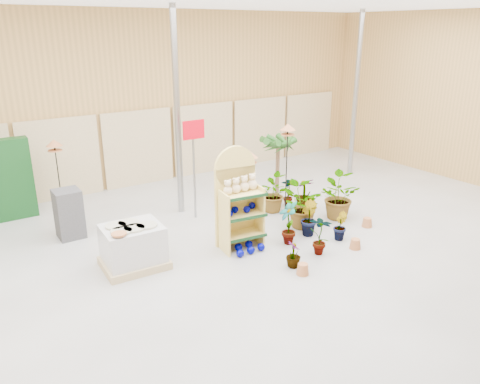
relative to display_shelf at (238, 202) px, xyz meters
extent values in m
cube|color=gray|center=(-0.11, -1.30, -0.95)|extent=(15.00, 12.00, 0.10)
cube|color=#A77E44|center=(-0.11, 4.75, 1.35)|extent=(15.00, 0.10, 4.50)
cylinder|color=gray|center=(5.39, 2.20, 1.35)|extent=(0.14, 0.14, 4.50)
cylinder|color=gray|center=(-0.11, 2.20, 1.35)|extent=(0.14, 0.14, 4.50)
cube|color=tan|center=(-2.11, 4.62, 0.10)|extent=(1.90, 0.06, 2.00)
cube|color=tan|center=(-0.11, 4.62, 0.10)|extent=(1.90, 0.06, 2.00)
cube|color=tan|center=(1.89, 4.62, 0.10)|extent=(1.90, 0.06, 2.00)
cube|color=tan|center=(3.89, 4.62, 0.10)|extent=(1.90, 0.06, 2.00)
cube|color=tan|center=(5.89, 4.62, 0.10)|extent=(1.90, 0.06, 2.00)
cube|color=#DDC162|center=(0.00, 0.09, -0.12)|extent=(0.83, 0.18, 1.56)
cylinder|color=#DDC162|center=(0.00, 0.09, 0.66)|extent=(0.83, 0.18, 0.82)
cube|color=#DDC162|center=(0.00, -0.15, -0.63)|extent=(0.84, 0.56, 0.04)
cube|color=#0F3819|center=(0.00, -0.38, -0.63)|extent=(0.79, 0.13, 0.05)
cube|color=#DDC162|center=(0.00, -0.15, -0.21)|extent=(0.84, 0.56, 0.04)
cube|color=#0F3819|center=(0.00, -0.38, -0.21)|extent=(0.79, 0.13, 0.05)
cube|color=#DDC162|center=(0.00, -0.15, 0.20)|extent=(0.84, 0.56, 0.04)
cube|color=#0F3819|center=(0.00, -0.38, 0.20)|extent=(0.79, 0.13, 0.05)
cube|color=#DDC162|center=(-0.39, -0.15, -0.30)|extent=(0.10, 0.46, 1.19)
cube|color=#DDC162|center=(0.39, -0.15, -0.30)|extent=(0.10, 0.46, 1.19)
sphere|color=beige|center=(-0.27, -0.09, 0.30)|extent=(0.16, 0.16, 0.16)
sphere|color=beige|center=(-0.27, -0.09, 0.44)|extent=(0.13, 0.13, 0.13)
sphere|color=beige|center=(-0.09, -0.09, 0.31)|extent=(0.17, 0.17, 0.17)
sphere|color=beige|center=(-0.09, -0.09, 0.45)|extent=(0.13, 0.13, 0.13)
sphere|color=beige|center=(0.09, -0.09, 0.31)|extent=(0.18, 0.18, 0.18)
sphere|color=beige|center=(0.09, -0.09, 0.46)|extent=(0.13, 0.13, 0.13)
sphere|color=beige|center=(0.27, -0.09, 0.32)|extent=(0.19, 0.19, 0.19)
sphere|color=beige|center=(0.27, -0.09, 0.47)|extent=(0.13, 0.13, 0.13)
sphere|color=#000386|center=(-0.29, -0.17, -0.12)|extent=(0.14, 0.14, 0.14)
sphere|color=#000386|center=(-0.10, -0.06, -0.12)|extent=(0.14, 0.14, 0.14)
sphere|color=#000386|center=(0.10, -0.17, -0.12)|extent=(0.14, 0.14, 0.14)
sphere|color=#000386|center=(0.29, -0.06, -0.12)|extent=(0.14, 0.14, 0.14)
sphere|color=#000386|center=(-0.26, -0.47, -0.83)|extent=(0.15, 0.15, 0.15)
sphere|color=#000386|center=(-0.14, -0.23, -0.83)|extent=(0.15, 0.15, 0.15)
sphere|color=#000386|center=(-0.02, -0.47, -0.83)|extent=(0.15, 0.15, 0.15)
sphere|color=#000386|center=(0.10, -0.23, -0.83)|extent=(0.15, 0.15, 0.15)
sphere|color=#000386|center=(0.22, -0.47, -0.83)|extent=(0.15, 0.15, 0.15)
cube|color=tan|center=(-2.02, 0.28, -0.83)|extent=(1.14, 0.96, 0.14)
cube|color=silver|center=(-2.02, 0.28, -0.45)|extent=(1.04, 0.87, 0.64)
cylinder|color=#B1AD94|center=(-2.25, 0.14, -0.11)|extent=(0.36, 0.36, 0.04)
cylinder|color=#B1AD94|center=(-2.02, 0.14, -0.11)|extent=(0.36, 0.36, 0.04)
cylinder|color=#B1AD94|center=(-1.79, 0.14, -0.11)|extent=(0.36, 0.36, 0.04)
cylinder|color=#B1AD94|center=(-2.25, 0.41, -0.11)|extent=(0.36, 0.36, 0.04)
cylinder|color=#B1AD94|center=(-2.02, 0.41, -0.11)|extent=(0.36, 0.36, 0.04)
cube|color=#323236|center=(-2.61, 2.19, -0.65)|extent=(0.50, 0.50, 0.50)
cube|color=#323236|center=(-2.61, 2.19, -0.15)|extent=(0.50, 0.50, 0.50)
cylinder|color=gray|center=(-0.01, 1.70, 0.20)|extent=(0.05, 0.05, 2.20)
cube|color=red|center=(-0.01, 1.66, 1.10)|extent=(0.50, 0.03, 0.40)
cylinder|color=black|center=(0.40, 0.21, -0.12)|extent=(0.02, 0.02, 1.56)
cylinder|color=#B0683C|center=(0.40, 0.21, 0.66)|extent=(0.30, 0.30, 0.02)
cone|color=#B0683C|center=(0.40, 0.21, 0.83)|extent=(0.34, 0.34, 0.14)
cylinder|color=black|center=(1.88, 0.86, 0.01)|extent=(0.02, 0.02, 1.81)
cylinder|color=#B0683C|center=(1.88, 0.86, 0.91)|extent=(0.30, 0.30, 0.02)
cone|color=#B0683C|center=(1.88, 0.86, 1.08)|extent=(0.34, 0.34, 0.14)
cylinder|color=black|center=(-2.48, 3.35, -0.13)|extent=(0.02, 0.02, 1.54)
cylinder|color=#B0683C|center=(-2.48, 3.35, 0.64)|extent=(0.30, 0.30, 0.02)
cone|color=#B0683C|center=(-2.48, 3.35, 0.81)|extent=(0.34, 0.34, 0.14)
cylinder|color=brown|center=(2.42, 1.86, -0.27)|extent=(0.10, 0.10, 1.27)
imported|color=#1E4B16|center=(0.86, -0.49, -0.46)|extent=(0.46, 0.54, 0.88)
imported|color=#1E4B16|center=(1.46, -0.40, -0.54)|extent=(0.46, 0.50, 0.72)
imported|color=#1E4B16|center=(1.57, -0.01, -0.42)|extent=(1.07, 1.11, 0.95)
imported|color=#1E4B16|center=(2.29, 0.65, -0.51)|extent=(0.48, 0.48, 0.79)
imported|color=#1E4B16|center=(2.19, 1.12, -0.55)|extent=(0.43, 0.44, 0.70)
imported|color=#1E4B16|center=(0.47, 0.54, -0.60)|extent=(0.37, 0.31, 0.61)
imported|color=#1E4B16|center=(1.63, 1.07, -0.47)|extent=(0.85, 0.92, 0.86)
imported|color=#1E4B16|center=(0.32, -1.30, -0.66)|extent=(0.34, 0.34, 0.48)
imported|color=#1E4B16|center=(1.06, -1.19, -0.51)|extent=(0.46, 0.50, 0.79)
imported|color=#1E4B16|center=(1.84, -0.92, -0.61)|extent=(0.40, 0.40, 0.57)
imported|color=#1E4B16|center=(2.57, -0.06, -0.40)|extent=(0.84, 0.96, 1.01)
imported|color=#1E4B16|center=(1.22, 1.42, -0.59)|extent=(0.36, 0.36, 0.62)
camera|label=1|loc=(-4.57, -6.95, 3.12)|focal=35.00mm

